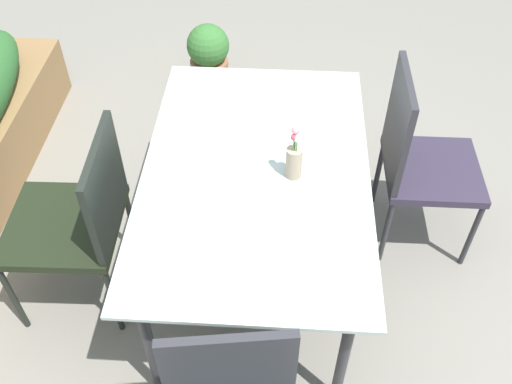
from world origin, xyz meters
TOP-DOWN VIEW (x-y plane):
  - ground_plane at (0.00, 0.00)m, footprint 12.00×12.00m
  - dining_table at (0.08, -0.09)m, footprint 1.50×0.96m
  - chair_near_right at (0.42, -0.85)m, footprint 0.47×0.47m
  - chair_far_side at (-0.06, 0.68)m, footprint 0.51×0.51m
  - flower_vase at (0.06, -0.24)m, footprint 0.07×0.07m
  - potted_plant at (1.62, 0.33)m, footprint 0.28×0.28m

SIDE VIEW (x-z plane):
  - ground_plane at x=0.00m, z-range 0.00..0.00m
  - potted_plant at x=1.62m, z-range 0.01..0.52m
  - chair_far_side at x=-0.06m, z-range 0.07..1.01m
  - chair_near_right at x=0.42m, z-range 0.05..1.04m
  - dining_table at x=0.08m, z-range 0.31..1.04m
  - flower_vase at x=0.06m, z-range 0.70..0.96m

